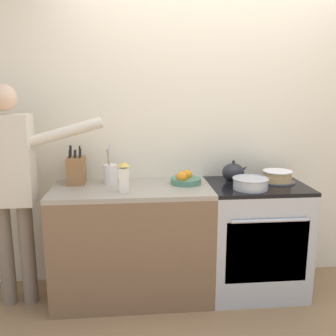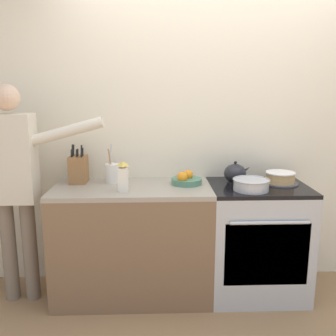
{
  "view_description": "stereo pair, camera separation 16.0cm",
  "coord_description": "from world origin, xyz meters",
  "px_view_note": "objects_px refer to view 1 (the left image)",
  "views": [
    {
      "loc": [
        -0.66,
        -2.47,
        1.64
      ],
      "look_at": [
        -0.4,
        0.27,
        1.05
      ],
      "focal_mm": 40.0,
      "sensor_mm": 36.0,
      "label": 1
    },
    {
      "loc": [
        -0.5,
        -2.48,
        1.64
      ],
      "look_at": [
        -0.4,
        0.27,
        1.05
      ],
      "focal_mm": 40.0,
      "sensor_mm": 36.0,
      "label": 2
    }
  ],
  "objects_px": {
    "utensil_crock": "(111,174)",
    "milk_carton": "(124,178)",
    "knife_block": "(76,170)",
    "person_baker": "(11,178)",
    "tea_kettle": "(233,172)",
    "fruit_bowl": "(185,179)",
    "mixing_bowl": "(251,183)",
    "layer_cake": "(277,177)",
    "stove_range": "(254,238)"
  },
  "relations": [
    {
      "from": "mixing_bowl",
      "to": "milk_carton",
      "type": "xyz_separation_m",
      "value": [
        -0.94,
        -0.0,
        0.06
      ]
    },
    {
      "from": "tea_kettle",
      "to": "knife_block",
      "type": "height_order",
      "value": "knife_block"
    },
    {
      "from": "tea_kettle",
      "to": "mixing_bowl",
      "type": "xyz_separation_m",
      "value": [
        0.07,
        -0.24,
        -0.03
      ]
    },
    {
      "from": "mixing_bowl",
      "to": "knife_block",
      "type": "height_order",
      "value": "knife_block"
    },
    {
      "from": "stove_range",
      "to": "milk_carton",
      "type": "height_order",
      "value": "milk_carton"
    },
    {
      "from": "utensil_crock",
      "to": "stove_range",
      "type": "bearing_deg",
      "value": -6.23
    },
    {
      "from": "milk_carton",
      "to": "stove_range",
      "type": "bearing_deg",
      "value": 7.32
    },
    {
      "from": "knife_block",
      "to": "fruit_bowl",
      "type": "relative_size",
      "value": 1.28
    },
    {
      "from": "utensil_crock",
      "to": "knife_block",
      "type": "bearing_deg",
      "value": 174.39
    },
    {
      "from": "stove_range",
      "to": "knife_block",
      "type": "distance_m",
      "value": 1.53
    },
    {
      "from": "knife_block",
      "to": "person_baker",
      "type": "xyz_separation_m",
      "value": [
        -0.44,
        -0.19,
        -0.01
      ]
    },
    {
      "from": "knife_block",
      "to": "utensil_crock",
      "type": "height_order",
      "value": "utensil_crock"
    },
    {
      "from": "knife_block",
      "to": "fruit_bowl",
      "type": "bearing_deg",
      "value": -5.78
    },
    {
      "from": "utensil_crock",
      "to": "milk_carton",
      "type": "xyz_separation_m",
      "value": [
        0.11,
        -0.26,
        0.03
      ]
    },
    {
      "from": "tea_kettle",
      "to": "fruit_bowl",
      "type": "bearing_deg",
      "value": -174.24
    },
    {
      "from": "utensil_crock",
      "to": "milk_carton",
      "type": "relative_size",
      "value": 1.38
    },
    {
      "from": "knife_block",
      "to": "fruit_bowl",
      "type": "height_order",
      "value": "knife_block"
    },
    {
      "from": "tea_kettle",
      "to": "milk_carton",
      "type": "xyz_separation_m",
      "value": [
        -0.87,
        -0.24,
        0.03
      ]
    },
    {
      "from": "mixing_bowl",
      "to": "milk_carton",
      "type": "height_order",
      "value": "milk_carton"
    },
    {
      "from": "utensil_crock",
      "to": "milk_carton",
      "type": "bearing_deg",
      "value": -66.56
    },
    {
      "from": "fruit_bowl",
      "to": "milk_carton",
      "type": "bearing_deg",
      "value": -157.32
    },
    {
      "from": "tea_kettle",
      "to": "mixing_bowl",
      "type": "height_order",
      "value": "tea_kettle"
    },
    {
      "from": "mixing_bowl",
      "to": "knife_block",
      "type": "distance_m",
      "value": 1.35
    },
    {
      "from": "fruit_bowl",
      "to": "milk_carton",
      "type": "xyz_separation_m",
      "value": [
        -0.47,
        -0.2,
        0.07
      ]
    },
    {
      "from": "layer_cake",
      "to": "utensil_crock",
      "type": "bearing_deg",
      "value": 176.99
    },
    {
      "from": "layer_cake",
      "to": "utensil_crock",
      "type": "xyz_separation_m",
      "value": [
        -1.33,
        0.07,
        0.04
      ]
    },
    {
      "from": "tea_kettle",
      "to": "utensil_crock",
      "type": "bearing_deg",
      "value": 178.83
    },
    {
      "from": "utensil_crock",
      "to": "person_baker",
      "type": "distance_m",
      "value": 0.72
    },
    {
      "from": "stove_range",
      "to": "fruit_bowl",
      "type": "xyz_separation_m",
      "value": [
        -0.56,
        0.07,
        0.48
      ]
    },
    {
      "from": "layer_cake",
      "to": "knife_block",
      "type": "bearing_deg",
      "value": 176.55
    },
    {
      "from": "stove_range",
      "to": "layer_cake",
      "type": "bearing_deg",
      "value": 16.92
    },
    {
      "from": "tea_kettle",
      "to": "fruit_bowl",
      "type": "height_order",
      "value": "tea_kettle"
    },
    {
      "from": "knife_block",
      "to": "person_baker",
      "type": "distance_m",
      "value": 0.48
    },
    {
      "from": "tea_kettle",
      "to": "person_baker",
      "type": "bearing_deg",
      "value": -175.26
    },
    {
      "from": "stove_range",
      "to": "mixing_bowl",
      "type": "height_order",
      "value": "mixing_bowl"
    },
    {
      "from": "knife_block",
      "to": "person_baker",
      "type": "relative_size",
      "value": 0.18
    },
    {
      "from": "mixing_bowl",
      "to": "person_baker",
      "type": "xyz_separation_m",
      "value": [
        -1.75,
        0.1,
        0.06
      ]
    },
    {
      "from": "knife_block",
      "to": "fruit_bowl",
      "type": "distance_m",
      "value": 0.86
    },
    {
      "from": "tea_kettle",
      "to": "utensil_crock",
      "type": "distance_m",
      "value": 0.98
    },
    {
      "from": "person_baker",
      "to": "milk_carton",
      "type": "bearing_deg",
      "value": -18.29
    },
    {
      "from": "fruit_bowl",
      "to": "mixing_bowl",
      "type": "bearing_deg",
      "value": -23.07
    },
    {
      "from": "mixing_bowl",
      "to": "utensil_crock",
      "type": "xyz_separation_m",
      "value": [
        -1.05,
        0.26,
        0.04
      ]
    },
    {
      "from": "knife_block",
      "to": "person_baker",
      "type": "bearing_deg",
      "value": -156.95
    },
    {
      "from": "stove_range",
      "to": "knife_block",
      "type": "height_order",
      "value": "knife_block"
    },
    {
      "from": "layer_cake",
      "to": "mixing_bowl",
      "type": "distance_m",
      "value": 0.34
    },
    {
      "from": "person_baker",
      "to": "mixing_bowl",
      "type": "bearing_deg",
      "value": -14.62
    },
    {
      "from": "milk_carton",
      "to": "person_baker",
      "type": "height_order",
      "value": "person_baker"
    },
    {
      "from": "mixing_bowl",
      "to": "knife_block",
      "type": "relative_size",
      "value": 0.88
    },
    {
      "from": "stove_range",
      "to": "knife_block",
      "type": "relative_size",
      "value": 2.93
    },
    {
      "from": "stove_range",
      "to": "fruit_bowl",
      "type": "relative_size",
      "value": 3.75
    }
  ]
}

